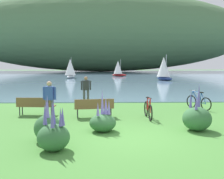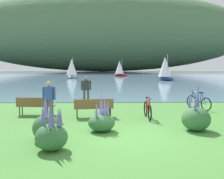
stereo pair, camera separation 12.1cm
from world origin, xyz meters
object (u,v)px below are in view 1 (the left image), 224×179
Objects in this scene: bicycle_beside_path at (148,110)px; park_bench_near_camera at (94,106)px; person_at_shoreline at (86,89)px; sailboat_toward_hillside at (118,68)px; sailboat_mid_bay at (70,68)px; bicycle_leaning_near_bench at (198,102)px; sailboat_nearest_to_shore at (164,68)px; park_bench_further_along at (36,105)px; person_on_the_grass at (50,98)px.

park_bench_near_camera is at bearing 173.52° from bicycle_beside_path.
person_at_shoreline is (-3.09, 4.09, 0.58)m from bicycle_beside_path.
sailboat_toward_hillside is (3.70, 34.89, 0.62)m from person_at_shoreline.
bicycle_beside_path is 0.54× the size of sailboat_toward_hillside.
bicycle_beside_path is 0.50× the size of sailboat_mid_bay.
bicycle_leaning_near_bench is 24.43m from sailboat_nearest_to_shore.
bicycle_leaning_near_bench is 0.49× the size of sailboat_toward_hillside.
park_bench_near_camera is 5.93m from bicycle_leaning_near_bench.
park_bench_further_along is 1.13× the size of bicycle_leaning_near_bench.
sailboat_toward_hillside is at bearing 93.92° from bicycle_leaning_near_bench.
person_on_the_grass is (-1.95, -0.38, 0.46)m from park_bench_near_camera.
person_at_shoreline is (2.17, 3.23, 0.46)m from park_bench_further_along.
person_at_shoreline is 0.52× the size of sailboat_toward_hillside.
sailboat_toward_hillside reaches higher than bicycle_leaning_near_bench.
sailboat_toward_hillside is at bearing 115.75° from sailboat_nearest_to_shore.
park_bench_further_along is 0.48× the size of sailboat_nearest_to_shore.
sailboat_nearest_to_shore is (9.76, 22.34, 0.84)m from person_at_shoreline.
bicycle_beside_path is at bearing -104.16° from sailboat_nearest_to_shore.
bicycle_leaning_near_bench reaches higher than park_bench_further_along.
bicycle_leaning_near_bench is 7.92m from person_on_the_grass.
person_at_shoreline is at bearing -96.06° from sailboat_toward_hillside.
park_bench_further_along is 1.07× the size of person_at_shoreline.
sailboat_nearest_to_shore is 13.94m from sailboat_toward_hillside.
person_on_the_grass reaches higher than park_bench_further_along.
bicycle_beside_path is at bearing -90.90° from sailboat_toward_hillside.
park_bench_further_along is 1.03× the size of bicycle_beside_path.
person_at_shoreline is at bearing 72.80° from person_on_the_grass.
bicycle_leaning_near_bench is (5.57, 2.03, -0.12)m from park_bench_near_camera.
person_at_shoreline and person_on_the_grass have the same top height.
sailboat_mid_bay is at bearing 99.35° from person_at_shoreline.
park_bench_further_along is 38.59m from sailboat_toward_hillside.
sailboat_mid_bay is 10.56m from sailboat_toward_hillside.
person_on_the_grass is at bearing -107.20° from person_at_shoreline.
sailboat_mid_bay reaches higher than park_bench_near_camera.
sailboat_nearest_to_shore is (6.67, 26.43, 1.42)m from bicycle_beside_path.
sailboat_mid_bay is (-3.39, 32.69, 0.74)m from person_on_the_grass.
bicycle_beside_path is 5.16m from person_at_shoreline.
bicycle_beside_path is at bearing -6.48° from park_bench_near_camera.
park_bench_near_camera is 0.56× the size of sailboat_toward_hillside.
bicycle_beside_path is at bearing 1.40° from person_on_the_grass.
bicycle_leaning_near_bench is (8.39, 1.44, -0.12)m from park_bench_further_along.
bicycle_beside_path is 4.43m from person_on_the_grass.
park_bench_near_camera is 1.01× the size of park_bench_further_along.
park_bench_further_along is (-2.82, 0.58, 0.00)m from park_bench_near_camera.
sailboat_nearest_to_shore reaches higher than sailboat_mid_bay.
person_at_shoreline is at bearing 163.94° from bicycle_leaning_near_bench.
sailboat_mid_bay is at bearing 156.94° from sailboat_nearest_to_shore.
person_on_the_grass reaches higher than park_bench_near_camera.
park_bench_near_camera is at bearing -80.35° from person_at_shoreline.
bicycle_beside_path is (5.26, -0.86, -0.12)m from park_bench_further_along.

